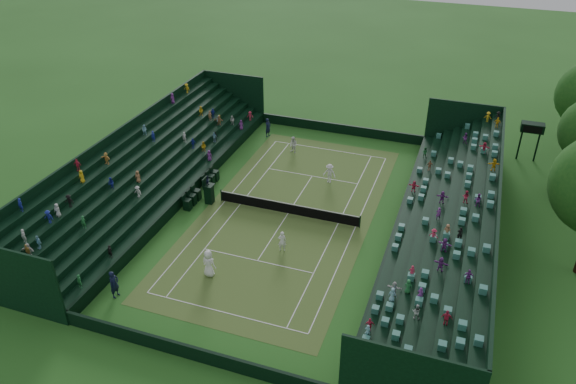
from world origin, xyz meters
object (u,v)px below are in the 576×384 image
at_px(tennis_net, 288,208).
at_px(umpire_chair, 209,191).
at_px(player_far_east, 329,173).
at_px(player_far_west, 293,145).
at_px(player_near_west, 209,263).
at_px(player_near_east, 282,241).

height_order(tennis_net, umpire_chair, umpire_chair).
distance_m(umpire_chair, player_far_east, 10.51).
distance_m(tennis_net, player_far_west, 10.65).
height_order(umpire_chair, player_far_east, umpire_chair).
bearing_deg(player_near_west, player_far_west, -80.59).
distance_m(tennis_net, player_far_east, 6.15).
bearing_deg(umpire_chair, tennis_net, 5.12).
relative_size(tennis_net, player_near_west, 5.79).
bearing_deg(tennis_net, player_near_east, -75.45).
bearing_deg(player_near_west, player_far_east, -98.09).
xyz_separation_m(player_near_west, player_near_east, (3.68, 4.23, -0.19)).
bearing_deg(player_near_west, umpire_chair, -56.13).
bearing_deg(tennis_net, player_far_west, 106.77).
height_order(player_near_east, player_far_east, player_far_east).
distance_m(player_near_west, player_far_west, 19.12).
bearing_deg(tennis_net, umpire_chair, -174.88).
bearing_deg(player_far_west, player_near_west, -63.69).
bearing_deg(umpire_chair, player_far_west, 72.01).
height_order(umpire_chair, player_near_west, umpire_chair).
bearing_deg(player_near_east, player_far_east, -109.73).
distance_m(umpire_chair, player_near_west, 9.28).
distance_m(umpire_chair, player_near_east, 8.80).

